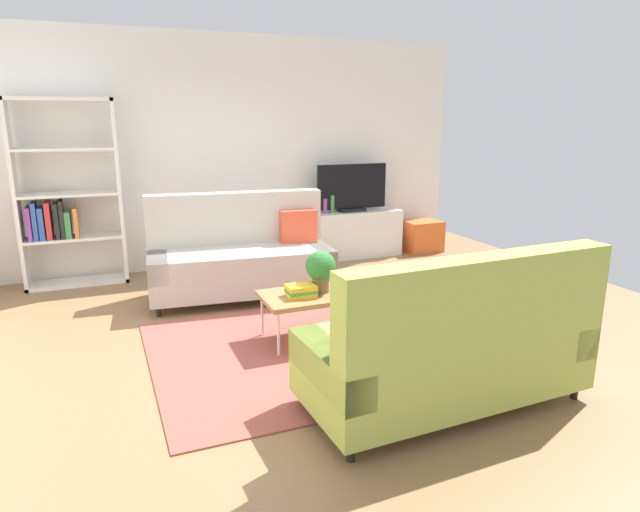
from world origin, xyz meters
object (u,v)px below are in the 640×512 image
(coffee_table, at_px, (325,295))
(potted_plant, at_px, (321,268))
(tv, at_px, (352,188))
(bottle_1, at_px, (332,204))
(vase_0, at_px, (310,207))
(storage_trunk, at_px, (422,236))
(couch_beige, at_px, (241,256))
(table_book_0, at_px, (301,294))
(couch_green, at_px, (449,346))
(bookshelf, at_px, (65,201))
(bottle_0, at_px, (325,206))
(tv_console, at_px, (351,234))

(coffee_table, xyz_separation_m, potted_plant, (-0.03, 0.02, 0.24))
(tv, relative_size, bottle_1, 4.23)
(potted_plant, relative_size, vase_0, 2.29)
(tv, distance_m, potted_plant, 2.94)
(storage_trunk, bearing_deg, tv, 175.84)
(couch_beige, relative_size, bottle_1, 8.34)
(couch_beige, relative_size, coffee_table, 1.79)
(coffee_table, relative_size, storage_trunk, 2.12)
(bottle_1, bearing_deg, table_book_0, -118.67)
(couch_beige, xyz_separation_m, tv, (1.84, 1.12, 0.51))
(tv, height_order, potted_plant, tv)
(couch_green, bearing_deg, storage_trunk, 57.63)
(storage_trunk, distance_m, vase_0, 1.76)
(tv, height_order, bookshelf, bookshelf)
(tv, xyz_separation_m, bottle_0, (-0.40, -0.02, -0.21))
(tv_console, relative_size, bookshelf, 0.67)
(coffee_table, xyz_separation_m, bottle_0, (1.06, 2.51, 0.35))
(couch_green, bearing_deg, bottle_0, 76.93)
(coffee_table, distance_m, table_book_0, 0.24)
(potted_plant, xyz_separation_m, bottle_1, (1.19, 2.50, 0.13))
(vase_0, distance_m, bottle_0, 0.20)
(storage_trunk, xyz_separation_m, table_book_0, (-2.79, -2.49, 0.22))
(couch_green, distance_m, potted_plant, 1.49)
(couch_beige, distance_m, bookshelf, 2.13)
(potted_plant, height_order, bottle_1, bottle_1)
(table_book_0, distance_m, vase_0, 2.88)
(bookshelf, relative_size, bottle_1, 8.88)
(couch_beige, relative_size, bottle_0, 9.92)
(storage_trunk, bearing_deg, bottle_0, 177.71)
(couch_beige, xyz_separation_m, bottle_0, (1.44, 1.10, 0.30))
(potted_plant, relative_size, bottle_0, 1.83)
(bottle_0, bearing_deg, tv_console, 5.70)
(coffee_table, distance_m, bottle_1, 2.79)
(couch_beige, relative_size, tv_console, 1.41)
(storage_trunk, distance_m, potted_plant, 3.58)
(table_book_0, height_order, bottle_0, bottle_0)
(couch_beige, xyz_separation_m, bottle_1, (1.54, 1.10, 0.32))
(tv, height_order, table_book_0, tv)
(storage_trunk, bearing_deg, vase_0, 174.90)
(couch_beige, xyz_separation_m, table_book_0, (0.15, -1.46, -0.00))
(bookshelf, xyz_separation_m, potted_plant, (2.06, -2.56, -0.35))
(couch_beige, height_order, bottle_0, couch_beige)
(couch_green, height_order, bottle_1, couch_green)
(tv_console, distance_m, bottle_1, 0.53)
(bottle_1, bearing_deg, bookshelf, 178.94)
(couch_green, bearing_deg, table_book_0, 108.57)
(storage_trunk, height_order, table_book_0, table_book_0)
(potted_plant, bearing_deg, bottle_0, 66.44)
(tv, bearing_deg, bottle_1, -176.13)
(couch_green, height_order, potted_plant, couch_green)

